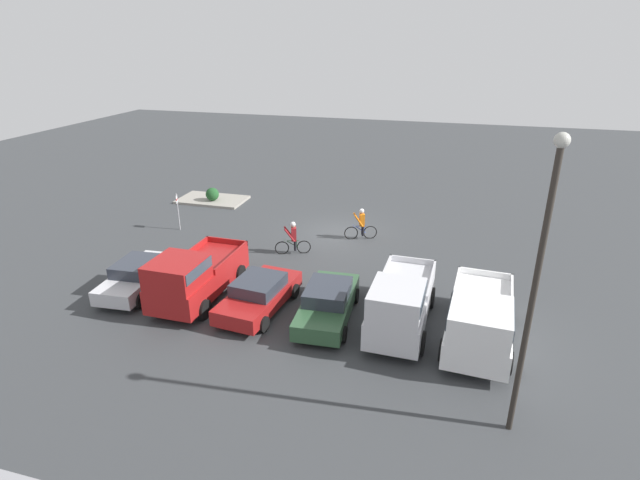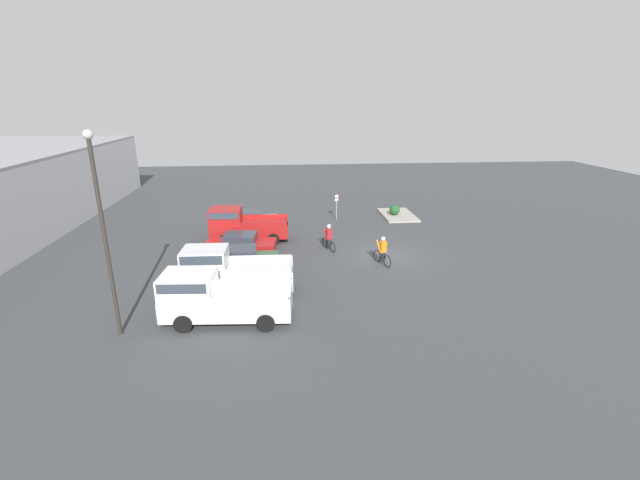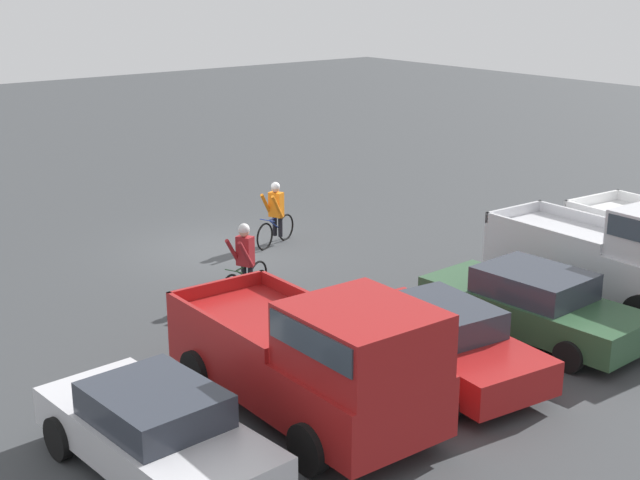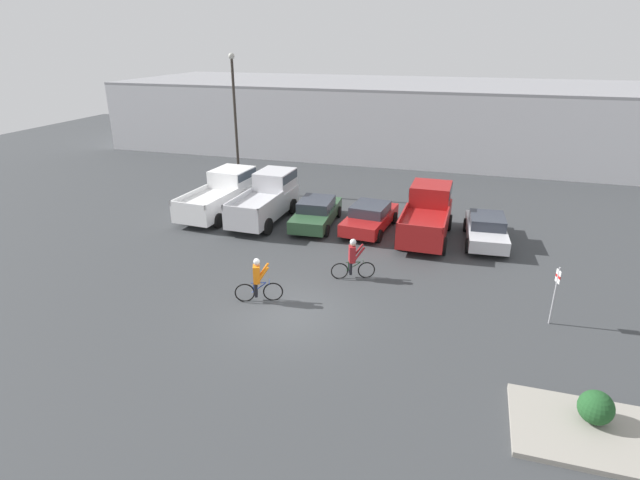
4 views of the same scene
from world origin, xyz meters
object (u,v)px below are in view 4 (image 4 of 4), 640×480
object	(u,v)px
pickup_truck_0	(223,193)
shrub	(596,407)
cyclist_0	(353,258)
cyclist_1	(258,280)
lamppost	(235,116)
fire_lane_sign	(555,290)
sedan_1	(370,217)
sedan_0	(316,212)
pickup_truck_2	(427,212)
pickup_truck_1	(267,197)
sedan_2	(486,229)

from	to	relation	value
pickup_truck_0	shrub	xyz separation A→B (m)	(16.51, -12.36, -0.56)
pickup_truck_0	cyclist_0	bearing A→B (deg)	-34.16
cyclist_1	shrub	distance (m)	11.17
lamppost	cyclist_0	bearing A→B (deg)	-45.44
pickup_truck_0	fire_lane_sign	bearing A→B (deg)	-24.79
sedan_1	sedan_0	bearing A→B (deg)	-178.00
cyclist_0	sedan_0	bearing A→B (deg)	120.57
sedan_0	pickup_truck_2	bearing A→B (deg)	2.01
pickup_truck_0	shrub	bearing A→B (deg)	-36.80
pickup_truck_1	sedan_2	size ratio (longest dim) A/B	1.23
pickup_truck_2	sedan_2	distance (m)	2.84
sedan_2	fire_lane_sign	bearing A→B (deg)	-73.11
pickup_truck_2	shrub	xyz separation A→B (m)	(5.34, -12.07, -0.60)
pickup_truck_2	lamppost	distance (m)	13.20
pickup_truck_1	lamppost	size ratio (longest dim) A/B	0.66
pickup_truck_1	lamppost	xyz separation A→B (m)	(-3.63, 4.12, 3.53)
sedan_0	cyclist_1	xyz separation A→B (m)	(0.36, -8.35, 0.16)
sedan_1	cyclist_1	xyz separation A→B (m)	(-2.44, -8.45, 0.17)
sedan_1	shrub	distance (m)	14.48
shrub	pickup_truck_1	bearing A→B (deg)	138.70
sedan_1	pickup_truck_2	bearing A→B (deg)	2.02
fire_lane_sign	sedan_2	bearing A→B (deg)	106.89
sedan_0	cyclist_1	world-z (taller)	cyclist_1
sedan_1	cyclist_1	size ratio (longest dim) A/B	2.59
sedan_2	pickup_truck_1	bearing A→B (deg)	178.84
pickup_truck_0	pickup_truck_2	world-z (taller)	pickup_truck_2
lamppost	shrub	xyz separation A→B (m)	(17.37, -16.19, -4.17)
pickup_truck_0	sedan_1	xyz separation A→B (m)	(8.36, -0.39, -0.45)
pickup_truck_0	cyclist_1	distance (m)	10.64
cyclist_1	sedan_2	bearing A→B (deg)	45.97
pickup_truck_0	cyclist_0	distance (m)	10.65
pickup_truck_1	lamppost	world-z (taller)	lamppost
pickup_truck_1	sedan_2	distance (m)	11.20
cyclist_1	fire_lane_sign	distance (m)	10.25
cyclist_0	shrub	world-z (taller)	cyclist_0
pickup_truck_2	sedan_2	size ratio (longest dim) A/B	1.20
pickup_truck_0	cyclist_1	xyz separation A→B (m)	(5.92, -8.83, -0.28)
pickup_truck_0	cyclist_0	size ratio (longest dim) A/B	3.28
pickup_truck_1	sedan_1	world-z (taller)	pickup_truck_1
sedan_0	shrub	xyz separation A→B (m)	(10.95, -11.87, -0.12)
pickup_truck_0	pickup_truck_1	xyz separation A→B (m)	(2.78, -0.29, 0.08)
pickup_truck_1	lamppost	bearing A→B (deg)	131.40
sedan_0	shrub	size ratio (longest dim) A/B	5.45
sedan_1	shrub	bearing A→B (deg)	-55.74
sedan_2	pickup_truck_2	bearing A→B (deg)	175.39
sedan_1	sedan_2	distance (m)	5.60
pickup_truck_2	cyclist_0	world-z (taller)	pickup_truck_2
sedan_2	cyclist_1	world-z (taller)	cyclist_1
pickup_truck_2	fire_lane_sign	world-z (taller)	pickup_truck_2
pickup_truck_0	pickup_truck_2	bearing A→B (deg)	-1.47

